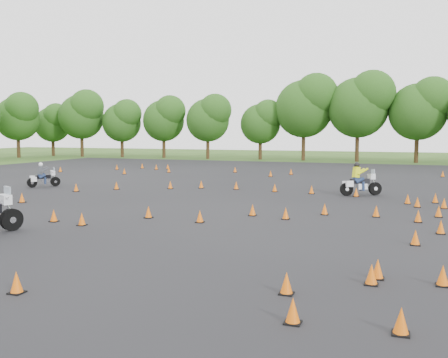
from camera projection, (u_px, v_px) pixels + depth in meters
name	position (u px, v px, depth m)	size (l,w,h in m)	color
ground	(189.00, 218.00, 19.79)	(140.00, 140.00, 0.00)	#2D5119
asphalt_pad	(237.00, 199.00, 25.39)	(62.00, 62.00, 0.00)	black
treeline	(358.00, 119.00, 50.84)	(87.11, 32.72, 10.60)	#234A15
traffic_cones	(233.00, 195.00, 25.04)	(36.77, 32.88, 0.45)	#E25E09
rider_grey	(43.00, 175.00, 30.78)	(1.98, 0.61, 1.53)	#3B3E42
rider_yellow	(361.00, 179.00, 26.63)	(2.31, 0.71, 1.78)	#D2DC13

